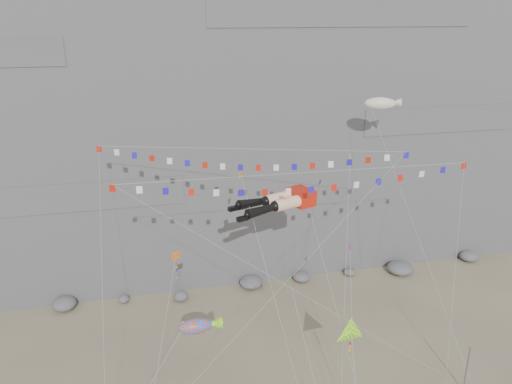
# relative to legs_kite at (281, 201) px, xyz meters

# --- Properties ---
(cliff) EXTENTS (80.00, 28.00, 50.00)m
(cliff) POSITION_rel_legs_kite_xyz_m (-0.32, 25.42, 10.78)
(cliff) COLOR slate
(cliff) RESTS_ON ground
(talus_boulders) EXTENTS (60.00, 3.00, 1.20)m
(talus_boulders) POSITION_rel_legs_kite_xyz_m (-0.32, 10.42, -13.62)
(talus_boulders) COLOR slate
(talus_boulders) RESTS_ON ground
(anchor_pole_right) EXTENTS (0.12, 0.12, 4.23)m
(anchor_pole_right) POSITION_rel_legs_kite_xyz_m (13.12, -9.66, -12.10)
(anchor_pole_right) COLOR slate
(anchor_pole_right) RESTS_ON ground
(legs_kite) EXTENTS (7.93, 17.04, 21.09)m
(legs_kite) POSITION_rel_legs_kite_xyz_m (0.00, 0.00, 0.00)
(legs_kite) COLOR red
(legs_kite) RESTS_ON ground
(flag_banner_upper) EXTENTS (25.68, 18.05, 26.38)m
(flag_banner_upper) POSITION_rel_legs_kite_xyz_m (-2.21, 2.45, 4.08)
(flag_banner_upper) COLOR red
(flag_banner_upper) RESTS_ON ground
(flag_banner_lower) EXTENTS (28.71, 6.18, 21.73)m
(flag_banner_lower) POSITION_rel_legs_kite_xyz_m (0.87, -2.42, 3.20)
(flag_banner_lower) COLOR red
(flag_banner_lower) RESTS_ON ground
(harlequin_kite) EXTENTS (4.49, 10.04, 14.82)m
(harlequin_kite) POSITION_rel_legs_kite_xyz_m (-9.21, -1.96, -3.21)
(harlequin_kite) COLOR red
(harlequin_kite) RESTS_ON ground
(fish_windsock) EXTENTS (9.44, 6.13, 11.48)m
(fish_windsock) POSITION_rel_legs_kite_xyz_m (-8.25, -5.69, -7.34)
(fish_windsock) COLOR #E1400B
(fish_windsock) RESTS_ON ground
(delta_kite) EXTENTS (2.57, 5.84, 8.80)m
(delta_kite) POSITION_rel_legs_kite_xyz_m (3.14, -8.75, -7.67)
(delta_kite) COLOR #FFF40D
(delta_kite) RESTS_ON ground
(blimp_windsock) EXTENTS (4.66, 16.97, 26.36)m
(blimp_windsock) POSITION_rel_legs_kite_xyz_m (11.61, 6.09, 6.82)
(blimp_windsock) COLOR beige
(blimp_windsock) RESTS_ON ground
(small_kite_a) EXTENTS (3.18, 14.01, 21.35)m
(small_kite_a) POSITION_rel_legs_kite_xyz_m (-3.20, 0.84, 2.00)
(small_kite_a) COLOR orange
(small_kite_a) RESTS_ON ground
(small_kite_b) EXTENTS (3.21, 9.27, 13.87)m
(small_kite_b) POSITION_rel_legs_kite_xyz_m (5.38, -2.77, -3.93)
(small_kite_b) COLOR purple
(small_kite_b) RESTS_ON ground
(small_kite_c) EXTENTS (1.22, 9.28, 12.25)m
(small_kite_c) POSITION_rel_legs_kite_xyz_m (-0.22, -3.89, -5.68)
(small_kite_c) COLOR #189D1F
(small_kite_c) RESTS_ON ground
(small_kite_d) EXTENTS (6.60, 15.23, 23.31)m
(small_kite_d) POSITION_rel_legs_kite_xyz_m (6.92, 1.84, 2.39)
(small_kite_d) COLOR yellow
(small_kite_d) RESTS_ON ground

